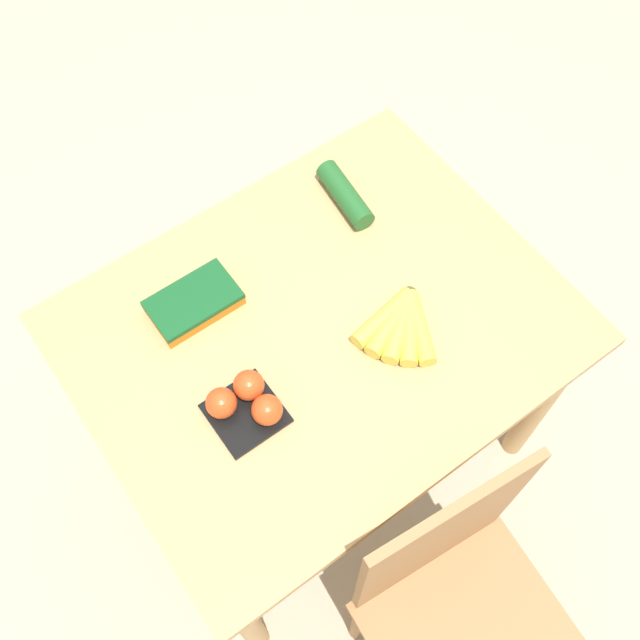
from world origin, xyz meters
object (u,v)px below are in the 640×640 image
object	(u,v)px
chair	(457,605)
cucumber_near	(345,195)
carrot_bag	(194,302)
tomato_pack	(246,402)
banana_bunch	(401,324)

from	to	relation	value
chair	cucumber_near	size ratio (longest dim) A/B	4.91
carrot_bag	cucumber_near	distance (m)	0.46
chair	tomato_pack	xyz separation A→B (m)	(0.16, -0.56, 0.31)
cucumber_near	tomato_pack	bearing A→B (deg)	32.41
banana_bunch	cucumber_near	world-z (taller)	cucumber_near
banana_bunch	tomato_pack	distance (m)	0.39
tomato_pack	cucumber_near	size ratio (longest dim) A/B	0.75
banana_bunch	carrot_bag	xyz separation A→B (m)	(0.34, -0.31, 0.00)
chair	banana_bunch	world-z (taller)	chair
banana_bunch	carrot_bag	bearing A→B (deg)	-42.56
banana_bunch	chair	bearing A→B (deg)	66.86
banana_bunch	cucumber_near	bearing A→B (deg)	-107.39
chair	carrot_bag	size ratio (longest dim) A/B	4.77
banana_bunch	carrot_bag	distance (m)	0.47
chair	banana_bunch	distance (m)	0.63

